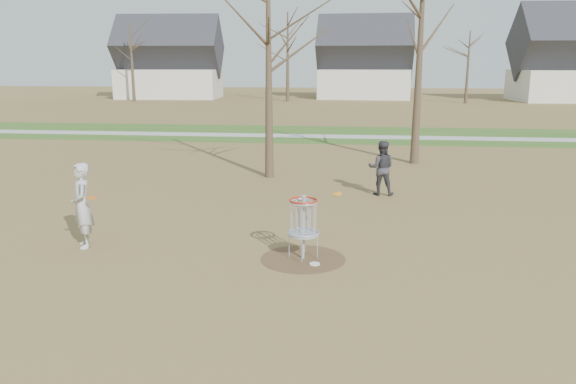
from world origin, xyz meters
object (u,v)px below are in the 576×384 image
object	(u,v)px
disc_grounded	(315,264)
disc_golf_basket	(303,218)
player_throwing	(381,168)
player_standing	(82,206)

from	to	relation	value
disc_grounded	disc_golf_basket	distance (m)	0.99
player_throwing	disc_golf_basket	world-z (taller)	player_throwing
player_standing	player_throwing	world-z (taller)	player_standing
player_throwing	disc_grounded	xyz separation A→B (m)	(-1.62, -6.49, -0.83)
player_standing	disc_golf_basket	bearing A→B (deg)	56.74
player_throwing	disc_golf_basket	xyz separation A→B (m)	(-1.88, -6.17, 0.06)
player_throwing	disc_grounded	size ratio (longest dim) A/B	7.76
disc_grounded	disc_golf_basket	world-z (taller)	disc_golf_basket
player_standing	disc_grounded	world-z (taller)	player_standing
disc_golf_basket	disc_grounded	bearing A→B (deg)	-50.31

